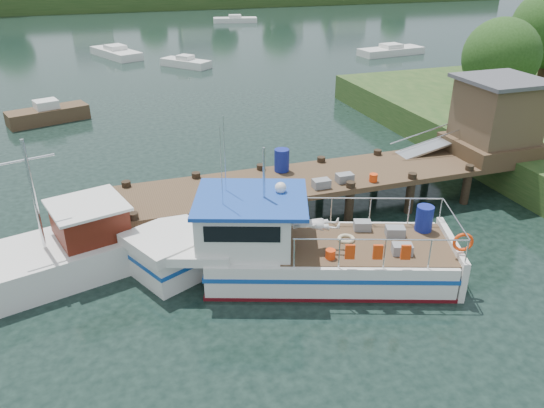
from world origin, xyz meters
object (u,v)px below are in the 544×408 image
object	(u,v)px
dock	(441,140)
moored_rowboat	(48,114)
moored_far	(235,20)
lobster_boat	(287,249)
moored_b	(186,63)
moored_c	(391,51)
work_boat	(63,253)
moored_d	(116,53)

from	to	relation	value
dock	moored_rowboat	world-z (taller)	dock
moored_far	dock	bearing A→B (deg)	-100.21
lobster_boat	moored_rowboat	bearing A→B (deg)	130.96
moored_b	moored_c	world-z (taller)	moored_c
lobster_boat	moored_rowboat	world-z (taller)	lobster_boat
work_boat	moored_c	bearing A→B (deg)	30.43
moored_rowboat	moored_d	world-z (taller)	moored_rowboat
moored_c	moored_d	distance (m)	25.28
moored_c	moored_d	bearing A→B (deg)	166.98
lobster_boat	moored_far	xyz separation A→B (m)	(14.25, 58.79, -0.52)
moored_b	lobster_boat	bearing A→B (deg)	-79.98
dock	moored_d	bearing A→B (deg)	106.48
dock	moored_far	bearing A→B (deg)	83.31
work_boat	moored_d	distance (m)	36.40
moored_b	moored_d	xyz separation A→B (m)	(-5.20, 6.40, 0.04)
lobster_boat	moored_c	world-z (taller)	lobster_boat
moored_far	moored_d	xyz separation A→B (m)	(-16.70, -20.37, 0.04)
moored_far	moored_c	size ratio (longest dim) A/B	0.93
moored_rowboat	work_boat	bearing A→B (deg)	-74.19
work_boat	moored_b	distance (m)	31.16
dock	lobster_boat	distance (m)	8.77
moored_far	work_boat	bearing A→B (deg)	-113.58
lobster_boat	work_boat	size ratio (longest dim) A/B	1.19
lobster_boat	moored_rowboat	distance (m)	20.56
work_boat	moored_c	distance (m)	40.64
moored_far	moored_b	bearing A→B (deg)	-116.76
moored_b	moored_d	world-z (taller)	moored_d
moored_c	lobster_boat	bearing A→B (deg)	-121.80
moored_rowboat	moored_b	world-z (taller)	moored_rowboat
dock	work_boat	distance (m)	14.37
dock	moored_far	xyz separation A→B (m)	(6.45, 55.01, -1.88)
moored_far	moored_c	distance (m)	28.37
lobster_boat	moored_c	xyz separation A→B (m)	(21.85, 31.46, -0.52)
work_boat	moored_b	size ratio (longest dim) A/B	1.95
dock	moored_c	size ratio (longest dim) A/B	2.58
moored_rowboat	moored_b	bearing A→B (deg)	63.58
moored_rowboat	moored_far	distance (m)	45.24
lobster_boat	moored_d	bearing A→B (deg)	113.19
moored_rowboat	moored_c	xyz separation A→B (m)	(29.35, 12.32, -0.11)
work_boat	moored_rowboat	distance (m)	16.93
lobster_boat	work_boat	xyz separation A→B (m)	(-6.41, 2.24, -0.18)
dock	moored_d	xyz separation A→B (m)	(-10.25, 34.64, -1.84)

